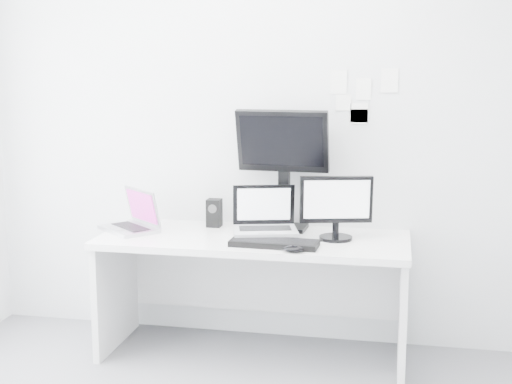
% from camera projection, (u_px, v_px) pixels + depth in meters
% --- Properties ---
extents(back_wall, '(3.60, 0.00, 3.60)m').
position_uv_depth(back_wall, '(265.00, 126.00, 4.34)').
color(back_wall, silver).
rests_on(back_wall, ground).
extents(desk, '(1.80, 0.70, 0.73)m').
position_uv_depth(desk, '(253.00, 297.00, 4.17)').
color(desk, white).
rests_on(desk, ground).
extents(macbook, '(0.44, 0.43, 0.26)m').
position_uv_depth(macbook, '(128.00, 209.00, 4.23)').
color(macbook, '#B5B5BA').
rests_on(macbook, desk).
extents(speaker, '(0.09, 0.09, 0.17)m').
position_uv_depth(speaker, '(214.00, 213.00, 4.36)').
color(speaker, black).
rests_on(speaker, desk).
extents(dell_laptop, '(0.43, 0.37, 0.30)m').
position_uv_depth(dell_laptop, '(265.00, 212.00, 4.06)').
color(dell_laptop, '#B4B6BB').
rests_on(dell_laptop, desk).
extents(rear_monitor, '(0.56, 0.23, 0.75)m').
position_uv_depth(rear_monitor, '(283.00, 168.00, 4.23)').
color(rear_monitor, black).
rests_on(rear_monitor, desk).
extents(samsung_monitor, '(0.45, 0.28, 0.38)m').
position_uv_depth(samsung_monitor, '(336.00, 207.00, 4.01)').
color(samsung_monitor, black).
rests_on(samsung_monitor, desk).
extents(keyboard, '(0.50, 0.20, 0.03)m').
position_uv_depth(keyboard, '(274.00, 243.00, 3.89)').
color(keyboard, black).
rests_on(keyboard, desk).
extents(mouse, '(0.11, 0.07, 0.04)m').
position_uv_depth(mouse, '(293.00, 249.00, 3.75)').
color(mouse, black).
rests_on(mouse, desk).
extents(wall_note_0, '(0.10, 0.00, 0.14)m').
position_uv_depth(wall_note_0, '(338.00, 82.00, 4.20)').
color(wall_note_0, white).
rests_on(wall_note_0, back_wall).
extents(wall_note_1, '(0.09, 0.00, 0.13)m').
position_uv_depth(wall_note_1, '(364.00, 89.00, 4.17)').
color(wall_note_1, white).
rests_on(wall_note_1, back_wall).
extents(wall_note_2, '(0.10, 0.00, 0.14)m').
position_uv_depth(wall_note_2, '(390.00, 80.00, 4.14)').
color(wall_note_2, white).
rests_on(wall_note_2, back_wall).
extents(wall_note_3, '(0.11, 0.00, 0.08)m').
position_uv_depth(wall_note_3, '(360.00, 116.00, 4.21)').
color(wall_note_3, white).
rests_on(wall_note_3, back_wall).
extents(wall_note_4, '(0.11, 0.00, 0.12)m').
position_uv_depth(wall_note_4, '(359.00, 114.00, 4.20)').
color(wall_note_4, white).
rests_on(wall_note_4, back_wall).
extents(wall_note_5, '(0.09, 0.00, 0.10)m').
position_uv_depth(wall_note_5, '(344.00, 103.00, 4.21)').
color(wall_note_5, white).
rests_on(wall_note_5, back_wall).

